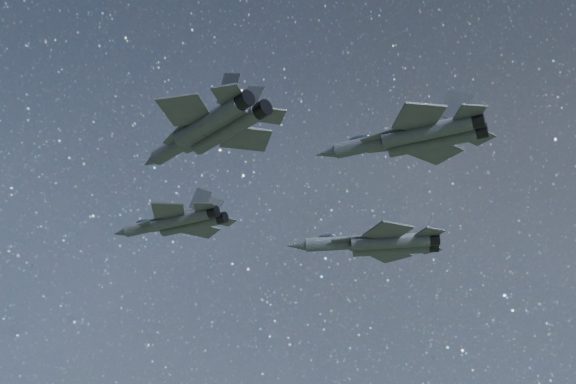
% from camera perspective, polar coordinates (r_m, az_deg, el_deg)
% --- Properties ---
extents(jet_lead, '(15.59, 10.99, 3.94)m').
position_cam_1_polar(jet_lead, '(76.31, -9.40, -2.51)').
color(jet_lead, '#2C3037').
extents(jet_left, '(20.38, 13.85, 5.12)m').
position_cam_1_polar(jet_left, '(86.21, 7.59, -4.30)').
color(jet_left, '#2C3037').
extents(jet_right, '(17.99, 11.87, 4.60)m').
position_cam_1_polar(jet_right, '(63.03, -6.77, 5.31)').
color(jet_right, '#2C3037').
extents(jet_slot, '(17.40, 12.42, 4.44)m').
position_cam_1_polar(jet_slot, '(65.46, 10.68, 4.62)').
color(jet_slot, '#2C3037').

